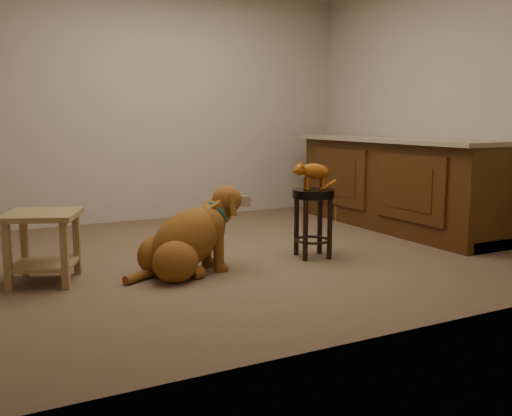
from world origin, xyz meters
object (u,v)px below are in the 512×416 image
padded_stool (313,209)px  wood_stool (356,191)px  tabby_kitten (313,172)px  side_table (43,236)px  golden_retriever (188,240)px

padded_stool → wood_stool: size_ratio=0.86×
wood_stool → tabby_kitten: size_ratio=1.57×
padded_stool → side_table: size_ratio=0.90×
tabby_kitten → wood_stool: bearing=52.7°
wood_stool → tabby_kitten: bearing=-138.8°
padded_stool → tabby_kitten: 0.30m
wood_stool → side_table: bearing=-164.5°
side_table → tabby_kitten: tabby_kitten is taller
padded_stool → side_table: bearing=173.3°
side_table → tabby_kitten: 2.10m
golden_retriever → tabby_kitten: 1.18m
wood_stool → golden_retriever: bearing=-153.7°
padded_stool → wood_stool: 1.80m
side_table → golden_retriever: (0.97, -0.26, -0.07)m
wood_stool → golden_retriever: wood_stool is taller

